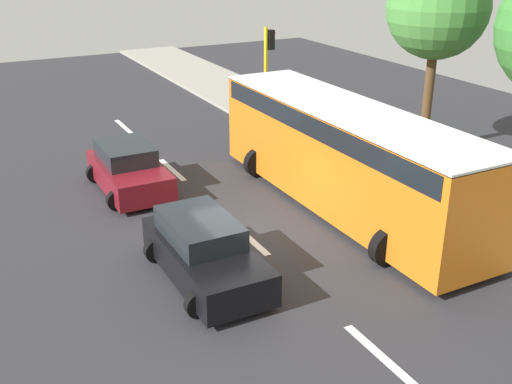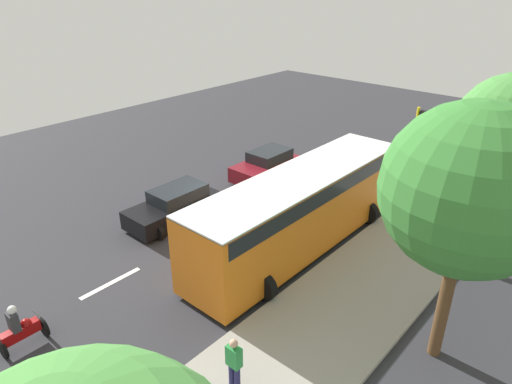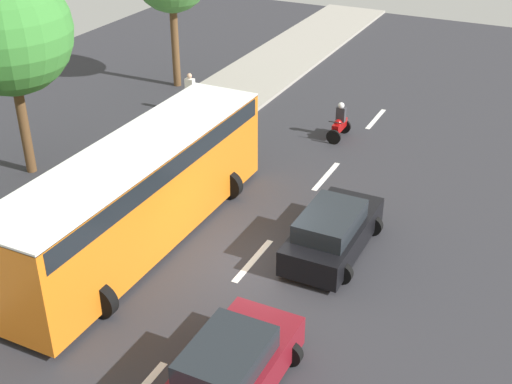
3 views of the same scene
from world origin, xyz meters
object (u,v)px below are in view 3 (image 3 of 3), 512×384
motorcycle (339,124)px  pedestrian_by_tree (190,90)px  car_maroon (232,367)px  street_tree_north (7,31)px  car_black (333,232)px  city_bus (139,188)px  pedestrian_near_signal (177,114)px

motorcycle → pedestrian_by_tree: size_ratio=0.91×
car_maroon → street_tree_north: bearing=-28.6°
car_black → city_bus: 5.91m
motorcycle → car_black: bearing=108.6°
car_black → street_tree_north: street_tree_north is taller
car_maroon → pedestrian_by_tree: bearing=-55.8°
pedestrian_by_tree → city_bus: bearing=112.8°
car_maroon → car_black: 6.32m
car_maroon → street_tree_north: street_tree_north is taller
pedestrian_near_signal → street_tree_north: street_tree_north is taller
pedestrian_near_signal → motorcycle: bearing=-153.5°
car_black → motorcycle: motorcycle is taller
motorcycle → street_tree_north: 12.91m
city_bus → motorcycle: (-2.79, -9.89, -1.20)m
car_maroon → pedestrian_by_tree: pedestrian_by_tree is taller
car_maroon → car_black: bearing=-90.2°
car_black → city_bus: (5.46, 1.96, 1.13)m
car_maroon → motorcycle: motorcycle is taller
motorcycle → street_tree_north: street_tree_north is taller
street_tree_north → city_bus: bearing=161.9°
pedestrian_near_signal → pedestrian_by_tree: bearing=-69.7°
car_maroon → street_tree_north: (11.85, -6.45, 4.53)m
car_black → pedestrian_near_signal: (8.52, -5.01, 0.35)m
pedestrian_by_tree → street_tree_north: street_tree_north is taller
motorcycle → car_maroon: bearing=100.5°
car_maroon → pedestrian_near_signal: size_ratio=2.32×
pedestrian_by_tree → pedestrian_near_signal: bearing=110.3°
city_bus → pedestrian_near_signal: bearing=-66.3°
motorcycle → pedestrian_by_tree: 6.82m
city_bus → motorcycle: size_ratio=7.19×
car_maroon → motorcycle: size_ratio=2.57×
city_bus → street_tree_north: 7.55m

